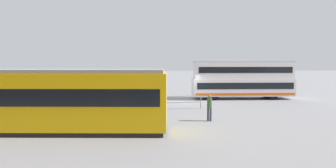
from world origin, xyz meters
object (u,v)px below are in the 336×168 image
Objects in this scene: double_decker_bus at (242,80)px; tram_yellow at (27,100)px; info_sign at (74,90)px; pedestrian_crossing at (209,106)px; pedestrian_near_railing at (125,99)px.

double_decker_bus is 20.88m from tram_yellow.
double_decker_bus is at bearing -139.57° from tram_yellow.
pedestrian_crossing is at bearing 157.03° from info_sign.
pedestrian_crossing is at bearing 63.98° from double_decker_bus.
pedestrian_crossing is 10.66m from info_sign.
info_sign is at bearing -22.97° from pedestrian_crossing.
info_sign is at bearing -96.18° from tram_yellow.
pedestrian_crossing is (-5.86, 4.26, 0.08)m from pedestrian_near_railing.
double_decker_bus is 16.63m from info_sign.
double_decker_bus is 4.16× the size of info_sign.
tram_yellow is at bearing 40.43° from double_decker_bus.
double_decker_bus reaches higher than pedestrian_near_railing.
double_decker_bus is 13.12m from pedestrian_near_railing.
tram_yellow is 10.86m from pedestrian_crossing.
double_decker_bus reaches higher than pedestrian_crossing.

